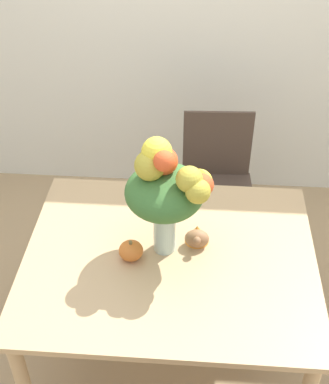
# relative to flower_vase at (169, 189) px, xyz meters

# --- Properties ---
(ground_plane) EXTENTS (12.00, 12.00, 0.00)m
(ground_plane) POSITION_rel_flower_vase_xyz_m (0.01, -0.04, -1.07)
(ground_plane) COLOR tan
(dining_table) EXTENTS (1.25, 1.02, 0.74)m
(dining_table) POSITION_rel_flower_vase_xyz_m (0.01, -0.04, -0.43)
(dining_table) COLOR tan
(dining_table) RESTS_ON ground_plane
(flower_vase) EXTENTS (0.35, 0.32, 0.56)m
(flower_vase) POSITION_rel_flower_vase_xyz_m (0.00, 0.00, 0.00)
(flower_vase) COLOR #B2CCBC
(flower_vase) RESTS_ON dining_table
(pumpkin) EXTENTS (0.10, 0.10, 0.10)m
(pumpkin) POSITION_rel_flower_vase_xyz_m (-0.15, -0.06, -0.29)
(pumpkin) COLOR orange
(pumpkin) RESTS_ON dining_table
(turkey_figurine) EXTENTS (0.11, 0.14, 0.09)m
(turkey_figurine) POSITION_rel_flower_vase_xyz_m (0.12, 0.05, -0.29)
(turkey_figurine) COLOR #936642
(turkey_figurine) RESTS_ON dining_table
(dining_chair_near_window) EXTENTS (0.44, 0.44, 0.88)m
(dining_chair_near_window) POSITION_rel_flower_vase_xyz_m (0.23, 0.82, -0.61)
(dining_chair_near_window) COLOR #47382D
(dining_chair_near_window) RESTS_ON ground_plane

